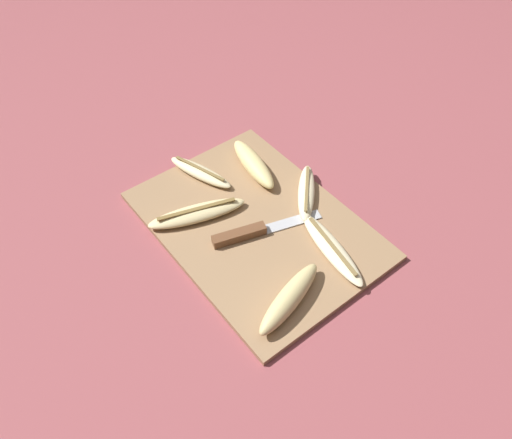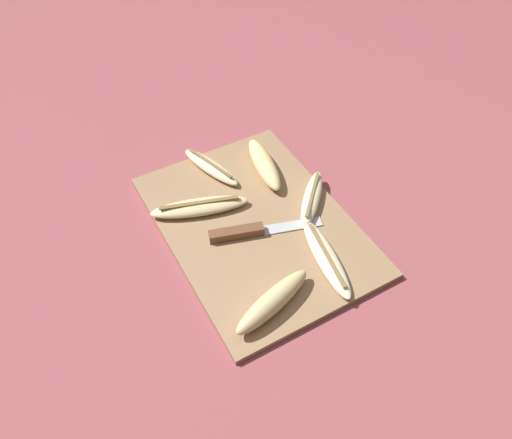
% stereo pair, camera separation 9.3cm
% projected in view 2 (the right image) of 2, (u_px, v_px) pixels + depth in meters
% --- Properties ---
extents(ground_plane, '(4.00, 4.00, 0.00)m').
position_uv_depth(ground_plane, '(256.00, 227.00, 0.95)').
color(ground_plane, '#93474C').
extents(cutting_board, '(0.46, 0.33, 0.01)m').
position_uv_depth(cutting_board, '(256.00, 225.00, 0.94)').
color(cutting_board, '#997551').
rests_on(cutting_board, ground_plane).
extents(knife, '(0.08, 0.21, 0.02)m').
position_uv_depth(knife, '(246.00, 232.00, 0.91)').
color(knife, brown).
rests_on(knife, cutting_board).
extents(banana_ripe_center, '(0.10, 0.19, 0.02)m').
position_uv_depth(banana_ripe_center, '(200.00, 207.00, 0.95)').
color(banana_ripe_center, beige).
rests_on(banana_ripe_center, cutting_board).
extents(banana_golden_short, '(0.16, 0.07, 0.03)m').
position_uv_depth(banana_golden_short, '(264.00, 164.00, 1.02)').
color(banana_golden_short, '#EDD689').
rests_on(banana_golden_short, cutting_board).
extents(banana_spotted_left, '(0.08, 0.17, 0.04)m').
position_uv_depth(banana_spotted_left, '(273.00, 301.00, 0.80)').
color(banana_spotted_left, '#DBC684').
rests_on(banana_spotted_left, cutting_board).
extents(banana_pale_long, '(0.13, 0.13, 0.02)m').
position_uv_depth(banana_pale_long, '(312.00, 198.00, 0.97)').
color(banana_pale_long, beige).
rests_on(banana_pale_long, cutting_board).
extents(banana_bright_far, '(0.19, 0.07, 0.02)m').
position_uv_depth(banana_bright_far, '(326.00, 257.00, 0.87)').
color(banana_bright_far, beige).
rests_on(banana_bright_far, cutting_board).
extents(banana_cream_curved, '(0.16, 0.08, 0.02)m').
position_uv_depth(banana_cream_curved, '(211.00, 167.00, 1.03)').
color(banana_cream_curved, beige).
rests_on(banana_cream_curved, cutting_board).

